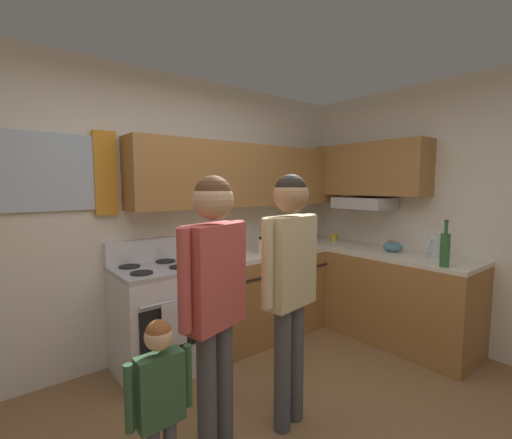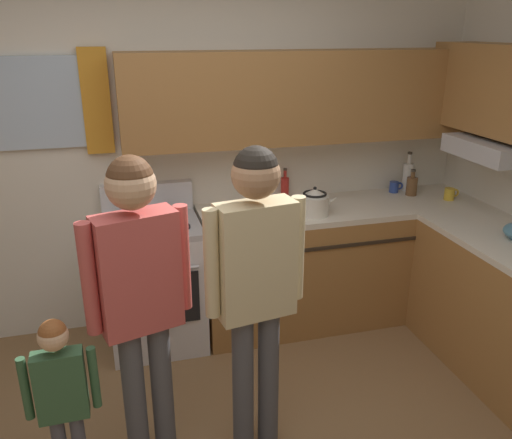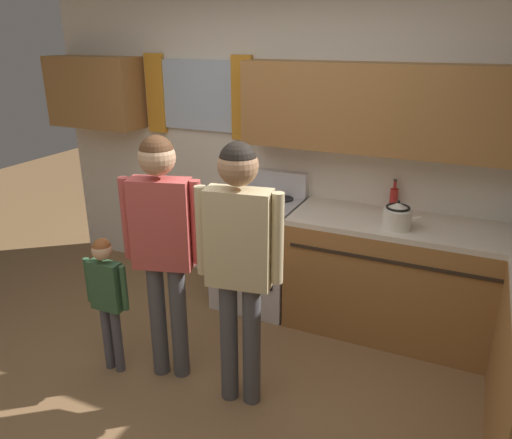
{
  "view_description": "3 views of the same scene",
  "coord_description": "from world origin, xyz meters",
  "px_view_note": "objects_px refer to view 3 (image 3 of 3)",
  "views": [
    {
      "loc": [
        -1.27,
        -1.19,
        1.58
      ],
      "look_at": [
        0.4,
        0.87,
        1.32
      ],
      "focal_mm": 24.43,
      "sensor_mm": 36.0,
      "label": 1
    },
    {
      "loc": [
        -0.33,
        -1.81,
        2.14
      ],
      "look_at": [
        0.43,
        0.98,
        1.07
      ],
      "focal_mm": 36.76,
      "sensor_mm": 36.0,
      "label": 2
    },
    {
      "loc": [
        1.4,
        -1.93,
        2.17
      ],
      "look_at": [
        0.2,
        0.72,
        1.08
      ],
      "focal_mm": 34.7,
      "sensor_mm": 36.0,
      "label": 3
    }
  ],
  "objects_px": {
    "adult_holding_child": "(162,233)",
    "adult_in_plaid": "(239,249)",
    "stove_oven": "(259,250)",
    "small_child": "(107,290)",
    "bottle_sauce_red": "(394,198)",
    "stovetop_kettle": "(397,216)"
  },
  "relations": [
    {
      "from": "adult_holding_child",
      "to": "adult_in_plaid",
      "type": "height_order",
      "value": "adult_in_plaid"
    },
    {
      "from": "stove_oven",
      "to": "small_child",
      "type": "relative_size",
      "value": 1.13
    },
    {
      "from": "bottle_sauce_red",
      "to": "adult_in_plaid",
      "type": "height_order",
      "value": "adult_in_plaid"
    },
    {
      "from": "stove_oven",
      "to": "adult_holding_child",
      "type": "distance_m",
      "value": 1.29
    },
    {
      "from": "stovetop_kettle",
      "to": "adult_holding_child",
      "type": "relative_size",
      "value": 0.17
    },
    {
      "from": "stovetop_kettle",
      "to": "small_child",
      "type": "xyz_separation_m",
      "value": [
        -1.63,
        -1.14,
        -0.39
      ]
    },
    {
      "from": "bottle_sauce_red",
      "to": "small_child",
      "type": "distance_m",
      "value": 2.19
    },
    {
      "from": "bottle_sauce_red",
      "to": "small_child",
      "type": "bearing_deg",
      "value": -135.32
    },
    {
      "from": "stovetop_kettle",
      "to": "adult_in_plaid",
      "type": "xyz_separation_m",
      "value": [
        -0.71,
        -1.04,
        0.04
      ]
    },
    {
      "from": "bottle_sauce_red",
      "to": "stovetop_kettle",
      "type": "height_order",
      "value": "bottle_sauce_red"
    },
    {
      "from": "small_child",
      "to": "adult_in_plaid",
      "type": "bearing_deg",
      "value": 5.67
    },
    {
      "from": "bottle_sauce_red",
      "to": "stovetop_kettle",
      "type": "bearing_deg",
      "value": -76.57
    },
    {
      "from": "stove_oven",
      "to": "adult_in_plaid",
      "type": "height_order",
      "value": "adult_in_plaid"
    },
    {
      "from": "bottle_sauce_red",
      "to": "stovetop_kettle",
      "type": "xyz_separation_m",
      "value": [
        0.09,
        -0.38,
        0.0
      ]
    },
    {
      "from": "stove_oven",
      "to": "bottle_sauce_red",
      "type": "relative_size",
      "value": 4.48
    },
    {
      "from": "stovetop_kettle",
      "to": "adult_in_plaid",
      "type": "bearing_deg",
      "value": -124.09
    },
    {
      "from": "adult_holding_child",
      "to": "adult_in_plaid",
      "type": "xyz_separation_m",
      "value": [
        0.54,
        -0.04,
        0.01
      ]
    },
    {
      "from": "stove_oven",
      "to": "bottle_sauce_red",
      "type": "xyz_separation_m",
      "value": [
        1.02,
        0.24,
        0.53
      ]
    },
    {
      "from": "small_child",
      "to": "bottle_sauce_red",
      "type": "bearing_deg",
      "value": 44.68
    },
    {
      "from": "stove_oven",
      "to": "adult_holding_child",
      "type": "bearing_deg",
      "value": -96.72
    },
    {
      "from": "stove_oven",
      "to": "bottle_sauce_red",
      "type": "distance_m",
      "value": 1.17
    },
    {
      "from": "stove_oven",
      "to": "stovetop_kettle",
      "type": "xyz_separation_m",
      "value": [
        1.11,
        -0.14,
        0.53
      ]
    }
  ]
}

